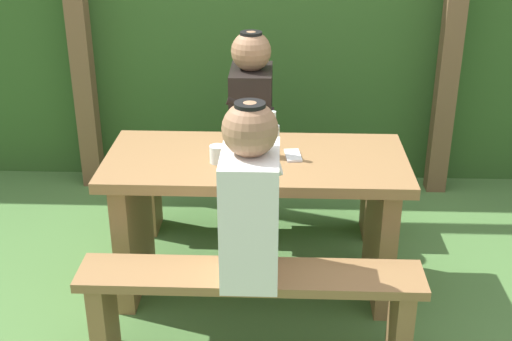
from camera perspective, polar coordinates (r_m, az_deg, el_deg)
ground_plane at (r=3.47m, az=0.00°, el=-9.62°), size 12.00×12.00×0.00m
hedge_backdrop at (r=4.62m, az=0.82°, el=12.42°), size 6.40×0.61×1.97m
pergola_post_left at (r=4.32m, az=-14.77°, el=11.75°), size 0.12×0.12×2.11m
pergola_post_right at (r=4.26m, az=16.27°, el=11.42°), size 0.12×0.12×2.11m
picnic_table at (r=3.23m, az=0.00°, el=-2.49°), size 1.40×0.64×0.70m
bench_near at (r=2.82m, az=-0.46°, el=-10.69°), size 1.40×0.24×0.44m
bench_far at (r=3.81m, az=0.34°, el=-0.86°), size 1.40×0.24×0.44m
person_white_shirt at (r=2.59m, az=-0.44°, el=-2.33°), size 0.25×0.35×0.72m
person_black_coat at (r=3.63m, az=-0.41°, el=5.67°), size 0.25×0.35×0.72m
drinking_glass at (r=3.06m, az=-3.27°, el=1.38°), size 0.07×0.07×0.08m
bottle_left at (r=3.14m, az=-1.26°, el=3.00°), size 0.06×0.06×0.22m
bottle_right at (r=3.10m, az=1.41°, el=2.64°), size 0.06×0.06×0.22m
cell_phone at (r=3.14m, az=3.13°, el=1.29°), size 0.09×0.15×0.01m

